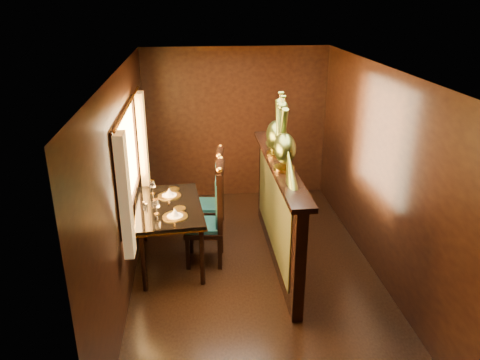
{
  "coord_description": "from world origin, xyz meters",
  "views": [
    {
      "loc": [
        -0.7,
        -4.98,
        3.26
      ],
      "look_at": [
        -0.15,
        0.4,
        1.1
      ],
      "focal_mm": 35.0,
      "sensor_mm": 36.0,
      "label": 1
    }
  ],
  "objects_px": {
    "chair_left": "(214,211)",
    "dining_table": "(168,210)",
    "peacock_left": "(285,135)",
    "peacock_right": "(277,122)",
    "chair_right": "(214,192)"
  },
  "relations": [
    {
      "from": "chair_right",
      "to": "peacock_right",
      "type": "distance_m",
      "value": 1.41
    },
    {
      "from": "chair_left",
      "to": "peacock_left",
      "type": "bearing_deg",
      "value": -15.88
    },
    {
      "from": "chair_left",
      "to": "chair_right",
      "type": "xyz_separation_m",
      "value": [
        0.04,
        0.65,
        -0.03
      ]
    },
    {
      "from": "chair_left",
      "to": "peacock_left",
      "type": "relative_size",
      "value": 1.66
    },
    {
      "from": "dining_table",
      "to": "chair_right",
      "type": "relative_size",
      "value": 1.07
    },
    {
      "from": "chair_right",
      "to": "dining_table",
      "type": "bearing_deg",
      "value": -129.7
    },
    {
      "from": "peacock_right",
      "to": "chair_left",
      "type": "bearing_deg",
      "value": -165.57
    },
    {
      "from": "dining_table",
      "to": "chair_right",
      "type": "bearing_deg",
      "value": 39.07
    },
    {
      "from": "dining_table",
      "to": "peacock_right",
      "type": "xyz_separation_m",
      "value": [
        1.38,
        0.15,
        1.06
      ]
    },
    {
      "from": "chair_left",
      "to": "dining_table",
      "type": "bearing_deg",
      "value": -179.65
    },
    {
      "from": "chair_left",
      "to": "peacock_left",
      "type": "height_order",
      "value": "peacock_left"
    },
    {
      "from": "peacock_left",
      "to": "peacock_right",
      "type": "xyz_separation_m",
      "value": [
        0.0,
        0.53,
        0.01
      ]
    },
    {
      "from": "dining_table",
      "to": "peacock_left",
      "type": "relative_size",
      "value": 1.71
    },
    {
      "from": "dining_table",
      "to": "peacock_left",
      "type": "height_order",
      "value": "peacock_left"
    },
    {
      "from": "chair_right",
      "to": "peacock_left",
      "type": "bearing_deg",
      "value": -45.38
    }
  ]
}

